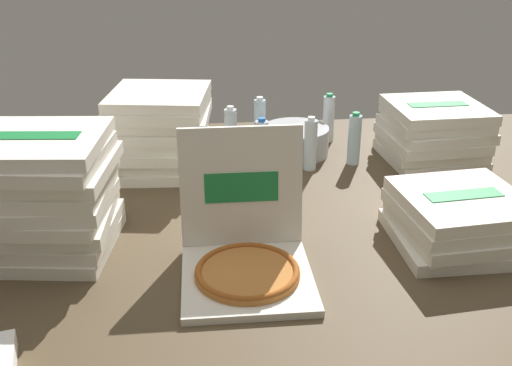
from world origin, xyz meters
The scene contains 14 objects.
ground_plane centered at (0.00, 0.00, -0.01)m, with size 3.20×2.40×0.02m, color #4C3D28.
open_pizza_box centered at (-0.10, -0.25, 0.08)m, with size 0.40×0.45×0.42m.
pizza_stack_center_far centered at (-0.83, 0.52, 0.09)m, with size 0.44×0.45×0.17m.
pizza_stack_left_mid centered at (0.63, -0.15, 0.09)m, with size 0.44×0.44×0.18m.
pizza_stack_right_far centered at (0.81, 0.59, 0.13)m, with size 0.44×0.44×0.26m.
pizza_stack_left_near centered at (-0.39, 0.60, 0.17)m, with size 0.46×0.47×0.35m.
pizza_stack_left_far centered at (-0.72, -0.04, 0.20)m, with size 0.46×0.46×0.39m.
ice_bucket centered at (0.22, 0.72, 0.06)m, with size 0.31×0.31×0.13m, color #B7BABF.
water_bottle_0 centered at (0.06, 0.86, 0.11)m, with size 0.06×0.06×0.24m.
water_bottle_1 centered at (0.25, 0.54, 0.11)m, with size 0.06×0.06×0.24m.
water_bottle_2 centered at (0.45, 0.58, 0.11)m, with size 0.06×0.06×0.24m.
water_bottle_3 centered at (0.04, 0.54, 0.11)m, with size 0.06×0.06×0.24m.
water_bottle_4 centered at (-0.08, 0.72, 0.11)m, with size 0.06×0.06×0.24m.
water_bottle_5 centered at (0.40, 0.88, 0.11)m, with size 0.06×0.06×0.24m.
Camera 1 is at (-0.22, -1.84, 1.03)m, focal length 41.90 mm.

